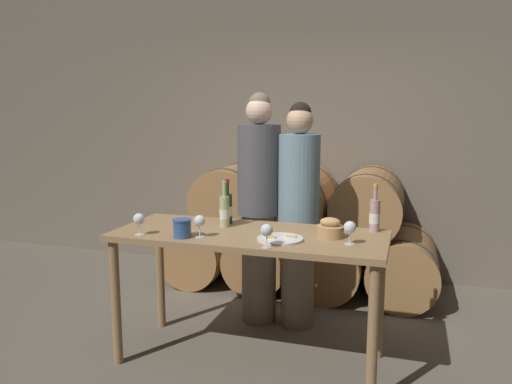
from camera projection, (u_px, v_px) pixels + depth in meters
ground_plane at (250, 360)px, 3.46m from camera, size 10.00×10.00×0.00m
stone_wall_back at (312, 121)px, 5.17m from camera, size 10.00×0.12×3.20m
barrel_stack at (299, 232)px, 4.80m from camera, size 2.58×0.92×1.18m
tasting_table at (249, 249)px, 3.33m from camera, size 1.81×0.74×0.91m
person_left at (259, 207)px, 3.97m from camera, size 0.34×0.34×1.84m
person_right at (299, 213)px, 3.88m from camera, size 0.32×0.32×1.77m
wine_bottle_red at (227, 208)px, 3.57m from camera, size 0.07×0.07×0.32m
wine_bottle_white at (224, 211)px, 3.46m from camera, size 0.07×0.07×0.32m
wine_bottle_rose at (375, 215)px, 3.33m from camera, size 0.07×0.07×0.32m
blue_crock at (182, 227)px, 3.17m from camera, size 0.12×0.12×0.12m
bread_basket at (330, 229)px, 3.18m from camera, size 0.18×0.18×0.13m
cheese_plate at (280, 239)px, 3.12m from camera, size 0.29×0.29×0.04m
wine_glass_far_left at (139, 220)px, 3.23m from camera, size 0.08×0.08×0.14m
wine_glass_left at (200, 221)px, 3.17m from camera, size 0.08×0.08×0.14m
wine_glass_center at (267, 231)px, 2.93m from camera, size 0.08×0.08×0.14m
wine_glass_right at (350, 228)px, 3.01m from camera, size 0.08×0.08×0.14m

